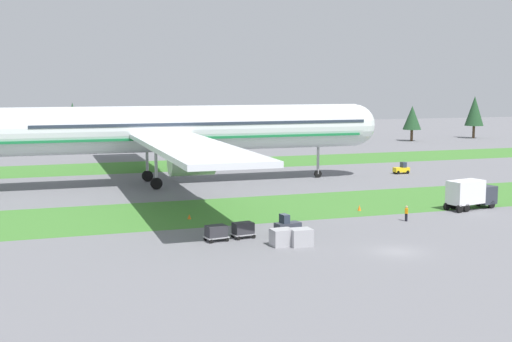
% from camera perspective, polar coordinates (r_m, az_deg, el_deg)
% --- Properties ---
extents(ground_plane, '(400.00, 400.00, 0.00)m').
position_cam_1_polar(ground_plane, '(63.73, 11.71, -6.62)').
color(ground_plane, slate).
extents(grass_strip_near, '(320.00, 17.09, 0.01)m').
position_cam_1_polar(grass_strip_near, '(85.05, 3.46, -2.95)').
color(grass_strip_near, '#3D752D').
rests_on(grass_strip_near, ground).
extents(grass_strip_far, '(320.00, 17.09, 0.01)m').
position_cam_1_polar(grass_strip_far, '(128.56, -4.27, 0.57)').
color(grass_strip_far, '#3D752D').
rests_on(grass_strip_far, ground).
extents(airliner, '(68.59, 84.07, 23.49)m').
position_cam_1_polar(airliner, '(102.77, -7.52, 3.52)').
color(airliner, silver).
rests_on(airliner, ground).
extents(baggage_tug, '(2.77, 1.68, 1.97)m').
position_cam_1_polar(baggage_tug, '(69.93, 2.62, -4.54)').
color(baggage_tug, '#2D333D').
rests_on(baggage_tug, ground).
extents(cargo_dolly_lead, '(2.40, 1.81, 1.55)m').
position_cam_1_polar(cargo_dolly_lead, '(67.60, -1.09, -4.86)').
color(cargo_dolly_lead, '#A3A3A8').
rests_on(cargo_dolly_lead, ground).
extents(cargo_dolly_second, '(2.40, 1.81, 1.55)m').
position_cam_1_polar(cargo_dolly_second, '(66.41, -3.34, -5.09)').
color(cargo_dolly_second, '#A3A3A8').
rests_on(cargo_dolly_second, ground).
extents(catering_truck, '(7.29, 3.81, 3.58)m').
position_cam_1_polar(catering_truck, '(86.66, 17.51, -1.78)').
color(catering_truck, '#2D333D').
rests_on(catering_truck, ground).
extents(pushback_tractor, '(2.61, 1.33, 1.97)m').
position_cam_1_polar(pushback_tractor, '(117.44, 12.08, 0.17)').
color(pushback_tractor, yellow).
rests_on(pushback_tractor, ground).
extents(ground_crew_marshaller, '(0.36, 0.56, 1.74)m').
position_cam_1_polar(ground_crew_marshaller, '(77.47, 12.46, -3.43)').
color(ground_crew_marshaller, black).
rests_on(ground_crew_marshaller, ground).
extents(uld_container_0, '(2.03, 1.63, 1.64)m').
position_cam_1_polar(uld_container_0, '(64.54, 3.77, -5.55)').
color(uld_container_0, '#A3A3A8').
rests_on(uld_container_0, ground).
extents(uld_container_1, '(2.09, 1.72, 1.61)m').
position_cam_1_polar(uld_container_1, '(64.47, 2.17, -5.57)').
color(uld_container_1, '#A3A3A8').
rests_on(uld_container_1, ground).
extents(taxiway_marker_0, '(0.44, 0.44, 0.68)m').
position_cam_1_polar(taxiway_marker_0, '(82.87, 8.63, -3.06)').
color(taxiway_marker_0, orange).
rests_on(taxiway_marker_0, ground).
extents(taxiway_marker_1, '(0.44, 0.44, 0.54)m').
position_cam_1_polar(taxiway_marker_1, '(77.34, -5.60, -3.81)').
color(taxiway_marker_1, orange).
rests_on(taxiway_marker_1, ground).
extents(distant_tree_line, '(175.38, 9.74, 11.70)m').
position_cam_1_polar(distant_tree_line, '(159.82, -6.39, 4.31)').
color(distant_tree_line, '#4C3823').
rests_on(distant_tree_line, ground).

